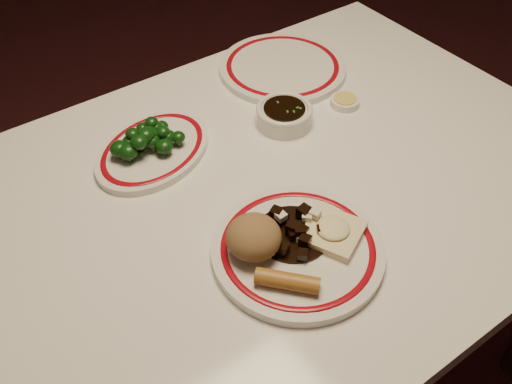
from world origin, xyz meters
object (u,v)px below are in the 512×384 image
Objects in this scene: main_plate at (298,250)px; fried_wonton at (333,231)px; rice_mound at (254,237)px; broccoli_plate at (153,150)px; soy_bowl at (284,116)px; dining_table at (286,207)px; spring_roll at (287,281)px; broccoli_pile at (146,140)px; stirfry_heap at (294,230)px.

fried_wonton is (0.06, -0.01, 0.02)m from main_plate.
rice_mound is 0.34m from broccoli_plate.
fried_wonton is 1.07× the size of soy_bowl.
broccoli_plate is (-0.14, 0.38, -0.02)m from fried_wonton.
spring_roll is at bearing -128.29° from dining_table.
soy_bowl is at bearing 55.17° from dining_table.
broccoli_pile reaches higher than broccoli_plate.
dining_table is at bearing 55.37° from stirfry_heap.
fried_wonton is at bearing -113.61° from soy_bowl.
rice_mound is at bearing -88.30° from broccoli_plate.
main_plate is at bearing -78.72° from broccoli_plate.
dining_table is 0.22m from fried_wonton.
spring_roll reaches higher than soy_bowl.
broccoli_plate is (-0.18, 0.20, 0.10)m from dining_table.
broccoli_pile is (-0.19, 0.21, 0.13)m from dining_table.
rice_mound reaches higher than dining_table.
fried_wonton is at bearing -104.05° from dining_table.
dining_table is 9.66× the size of fried_wonton.
fried_wonton is 0.34m from soy_bowl.
broccoli_plate is at bearing 131.62° from dining_table.
broccoli_pile is at bearing 102.81° from main_plate.
broccoli_plate is 2.75× the size of soy_bowl.
main_plate is at bearing -123.19° from dining_table.
main_plate is 2.85× the size of stirfry_heap.
soy_bowl is (0.13, 0.31, -0.01)m from fried_wonton.
broccoli_pile is (-0.10, 0.35, 0.01)m from stirfry_heap.
fried_wonton is at bearing -68.99° from broccoli_pile.
dining_table is at bearing 36.64° from rice_mound.
soy_bowl is at bearing 56.08° from main_plate.
rice_mound is 0.79× the size of soy_bowl.
rice_mound is 0.37m from soy_bowl.
spring_roll reaches higher than fried_wonton.
main_plate is at bearing -30.23° from rice_mound.
stirfry_heap is (-0.05, 0.04, -0.00)m from fried_wonton.
fried_wonton is at bearing -37.00° from stirfry_heap.
dining_table is 0.21m from stirfry_heap.
spring_roll is at bearing -88.65° from broccoli_plate.
dining_table is 0.29m from broccoli_plate.
spring_roll is at bearing -162.99° from fried_wonton.
stirfry_heap is at bearing 143.00° from fried_wonton.
broccoli_plate is (-0.01, 0.33, -0.04)m from rice_mound.
broccoli_plate is at bearing 101.28° from main_plate.
main_plate is at bearing -77.19° from broccoli_pile.
soy_bowl is at bearing 10.75° from spring_roll.
broccoli_pile is at bearing 105.50° from stirfry_heap.
fried_wonton is at bearing -21.82° from rice_mound.
broccoli_plate is at bearing 164.49° from soy_bowl.
stirfry_heap is at bearing -124.72° from soy_bowl.
fried_wonton is 0.41m from broccoli_pile.
rice_mound is 0.14m from fried_wonton.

